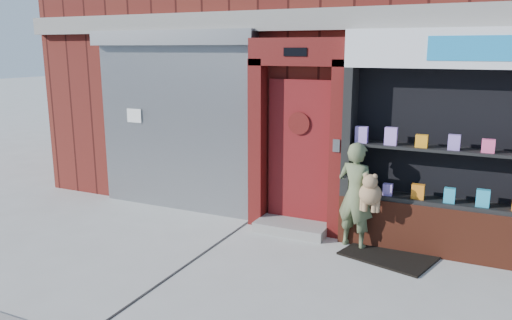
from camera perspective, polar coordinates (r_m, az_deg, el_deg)
The scene contains 6 objects.
ground at distance 6.04m, azimuth 4.93°, elevation -14.46°, with size 80.00×80.00×0.00m, color #9E9E99.
shutter_bay at distance 8.56m, azimuth -9.38°, elevation 5.56°, with size 3.10×0.30×3.04m.
red_door_bay at distance 7.50m, azimuth 4.74°, elevation 2.68°, with size 1.52×0.58×2.90m.
pharmacy_bay at distance 7.01m, azimuth 24.04°, elevation 0.22°, with size 3.50×0.41×3.00m.
woman at distance 7.05m, azimuth 11.50°, elevation -3.93°, with size 0.70×0.57×1.51m.
doormat at distance 7.09m, azimuth 14.90°, elevation -10.48°, with size 1.14×0.80×0.03m, color black.
Camera 1 is at (1.83, -5.06, 2.74)m, focal length 35.00 mm.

